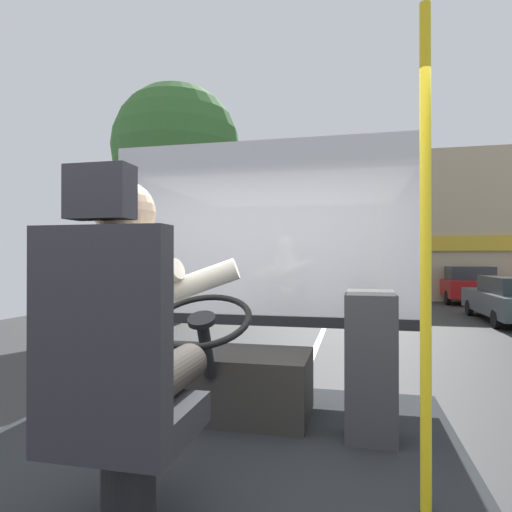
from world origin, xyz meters
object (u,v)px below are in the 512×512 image
object	(u,v)px
handrail_pole	(426,256)
steering_console	(223,380)
driver_seat	(116,384)
parked_car_red	(466,284)
bus_driver	(133,322)
fare_box	(370,365)

from	to	relation	value
handrail_pole	steering_console	bearing A→B (deg)	142.34
driver_seat	parked_car_red	xyz separation A→B (m)	(5.13, 17.29, -0.56)
bus_driver	handrail_pole	xyz separation A→B (m)	(1.10, 0.33, 0.25)
driver_seat	parked_car_red	size ratio (longest dim) A/B	0.33
steering_console	parked_car_red	bearing A→B (deg)	72.21
driver_seat	parked_car_red	bearing A→B (deg)	73.47
driver_seat	parked_car_red	distance (m)	18.05
bus_driver	fare_box	xyz separation A→B (m)	(0.91, 0.99, -0.35)
bus_driver	parked_car_red	world-z (taller)	bus_driver
driver_seat	fare_box	xyz separation A→B (m)	(0.91, 1.10, -0.15)
parked_car_red	steering_console	bearing A→B (deg)	-107.79
handrail_pole	fare_box	size ratio (longest dim) A/B	2.45
driver_seat	fare_box	distance (m)	1.44
bus_driver	steering_console	size ratio (longest dim) A/B	0.76
bus_driver	handrail_pole	distance (m)	1.17
parked_car_red	driver_seat	bearing A→B (deg)	-106.53
driver_seat	steering_console	bearing A→B (deg)	90.00
bus_driver	fare_box	distance (m)	1.39
driver_seat	bus_driver	size ratio (longest dim) A/B	1.57
steering_console	handrail_pole	xyz separation A→B (m)	(1.10, -0.85, 0.79)
steering_console	fare_box	bearing A→B (deg)	-11.71
fare_box	steering_console	bearing A→B (deg)	168.29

